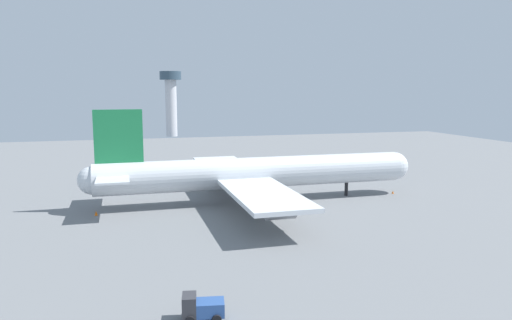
{
  "coord_description": "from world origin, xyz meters",
  "views": [
    {
      "loc": [
        -24.92,
        -88.64,
        21.62
      ],
      "look_at": [
        0.0,
        0.0,
        8.21
      ],
      "focal_mm": 33.72,
      "sensor_mm": 36.0,
      "label": 1
    }
  ],
  "objects_px": {
    "pushback_tractor": "(204,168)",
    "safety_cone_tail": "(96,213)",
    "fuel_truck": "(202,307)",
    "cargo_airplane": "(254,173)",
    "control_tower": "(171,97)",
    "safety_cone_nose": "(393,192)"
  },
  "relations": [
    {
      "from": "cargo_airplane",
      "to": "control_tower",
      "type": "distance_m",
      "value": 140.87
    },
    {
      "from": "pushback_tractor",
      "to": "safety_cone_nose",
      "type": "height_order",
      "value": "pushback_tractor"
    },
    {
      "from": "safety_cone_nose",
      "to": "control_tower",
      "type": "relative_size",
      "value": 0.02
    },
    {
      "from": "cargo_airplane",
      "to": "control_tower",
      "type": "bearing_deg",
      "value": 90.63
    },
    {
      "from": "cargo_airplane",
      "to": "safety_cone_nose",
      "type": "height_order",
      "value": "cargo_airplane"
    },
    {
      "from": "cargo_airplane",
      "to": "pushback_tractor",
      "type": "height_order",
      "value": "cargo_airplane"
    },
    {
      "from": "pushback_tractor",
      "to": "safety_cone_tail",
      "type": "xyz_separation_m",
      "value": [
        -25.58,
        -38.79,
        -0.72
      ]
    },
    {
      "from": "fuel_truck",
      "to": "safety_cone_nose",
      "type": "xyz_separation_m",
      "value": [
        47.98,
        44.82,
        -0.91
      ]
    },
    {
      "from": "safety_cone_nose",
      "to": "control_tower",
      "type": "bearing_deg",
      "value": 102.65
    },
    {
      "from": "safety_cone_tail",
      "to": "cargo_airplane",
      "type": "bearing_deg",
      "value": 5.32
    },
    {
      "from": "fuel_truck",
      "to": "safety_cone_tail",
      "type": "distance_m",
      "value": 44.58
    },
    {
      "from": "safety_cone_nose",
      "to": "cargo_airplane",
      "type": "bearing_deg",
      "value": 178.14
    },
    {
      "from": "pushback_tractor",
      "to": "safety_cone_tail",
      "type": "bearing_deg",
      "value": -123.4
    },
    {
      "from": "safety_cone_nose",
      "to": "safety_cone_tail",
      "type": "bearing_deg",
      "value": -178.31
    },
    {
      "from": "safety_cone_tail",
      "to": "control_tower",
      "type": "relative_size",
      "value": 0.03
    },
    {
      "from": "cargo_airplane",
      "to": "fuel_truck",
      "type": "relative_size",
      "value": 15.55
    },
    {
      "from": "cargo_airplane",
      "to": "safety_cone_nose",
      "type": "xyz_separation_m",
      "value": [
        30.14,
        -0.98,
        -5.33
      ]
    },
    {
      "from": "fuel_truck",
      "to": "safety_cone_tail",
      "type": "relative_size",
      "value": 5.23
    },
    {
      "from": "safety_cone_tail",
      "to": "control_tower",
      "type": "distance_m",
      "value": 146.79
    },
    {
      "from": "pushback_tractor",
      "to": "safety_cone_tail",
      "type": "distance_m",
      "value": 46.46
    },
    {
      "from": "fuel_truck",
      "to": "safety_cone_nose",
      "type": "distance_m",
      "value": 65.66
    },
    {
      "from": "fuel_truck",
      "to": "safety_cone_tail",
      "type": "xyz_separation_m",
      "value": [
        -11.48,
        43.07,
        -0.82
      ]
    }
  ]
}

